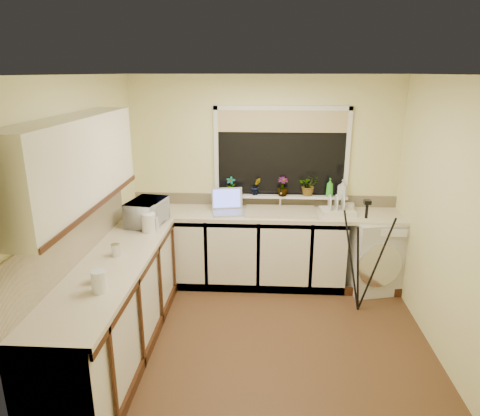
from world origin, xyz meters
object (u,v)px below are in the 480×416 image
object	(u,v)px
kettle	(149,223)
plant_a	(231,186)
cup_back	(349,207)
cup_left	(97,276)
washing_machine	(374,253)
plant_c	(283,186)
glass_jug	(99,281)
plant_b	(256,186)
soap_bottle_clear	(342,188)
plant_d	(309,185)
microwave	(147,212)
dish_rack	(337,211)
soap_bottle_green	(330,187)
steel_jar	(116,250)
tripod	(362,257)
laptop	(228,206)

from	to	relation	value
kettle	plant_a	size ratio (longest dim) A/B	0.86
kettle	cup_back	world-z (taller)	kettle
plant_a	cup_left	size ratio (longest dim) A/B	2.12
washing_machine	plant_c	world-z (taller)	plant_c
glass_jug	plant_b	distance (m)	2.49
soap_bottle_clear	plant_d	bearing A→B (deg)	175.23
cup_back	microwave	bearing A→B (deg)	-165.36
kettle	dish_rack	size ratio (longest dim) A/B	0.50
kettle	cup_back	bearing A→B (deg)	20.79
glass_jug	soap_bottle_green	distance (m)	2.97
plant_a	cup_back	world-z (taller)	plant_a
microwave	soap_bottle_clear	xyz separation A→B (m)	(2.18, 0.68, 0.12)
plant_d	soap_bottle_clear	distance (m)	0.40
steel_jar	dish_rack	bearing A→B (deg)	31.86
plant_d	plant_a	bearing A→B (deg)	-179.56
glass_jug	plant_b	xyz separation A→B (m)	(1.11, 2.23, 0.17)
cup_left	tripod	bearing A→B (deg)	28.29
plant_b	soap_bottle_green	size ratio (longest dim) A/B	0.95
plant_a	soap_bottle_green	size ratio (longest dim) A/B	0.98
glass_jug	plant_c	distance (m)	2.63
laptop	soap_bottle_green	size ratio (longest dim) A/B	1.87
soap_bottle_green	kettle	bearing A→B (deg)	-154.83
soap_bottle_clear	glass_jug	bearing A→B (deg)	-134.18
soap_bottle_clear	laptop	bearing A→B (deg)	-171.21
dish_rack	plant_a	world-z (taller)	plant_a
steel_jar	cup_back	bearing A→B (deg)	32.09
dish_rack	plant_b	bearing A→B (deg)	160.21
laptop	cup_back	bearing A→B (deg)	-6.25
plant_b	plant_c	world-z (taller)	plant_c
plant_a	glass_jug	bearing A→B (deg)	-109.94
steel_jar	soap_bottle_green	bearing A→B (deg)	36.47
kettle	tripod	distance (m)	2.25
washing_machine	plant_b	xyz separation A→B (m)	(-1.40, 0.26, 0.72)
plant_b	cup_back	distance (m)	1.13
laptop	microwave	world-z (taller)	laptop
glass_jug	soap_bottle_green	xyz separation A→B (m)	(1.99, 2.20, 0.18)
laptop	cup_back	xyz separation A→B (m)	(1.43, 0.12, -0.02)
steel_jar	plant_c	distance (m)	2.18
plant_c	plant_d	distance (m)	0.31
microwave	plant_a	distance (m)	1.11
dish_rack	cup_left	size ratio (longest dim) A/B	3.68
glass_jug	steel_jar	xyz separation A→B (m)	(-0.10, 0.66, -0.03)
washing_machine	laptop	xyz separation A→B (m)	(-1.72, 0.03, 0.54)
tripod	plant_a	xyz separation A→B (m)	(-1.44, 0.82, 0.54)
steel_jar	cup_left	bearing A→B (deg)	-87.64
glass_jug	microwave	world-z (taller)	microwave
plant_d	laptop	bearing A→B (deg)	-165.78
steel_jar	plant_b	xyz separation A→B (m)	(1.21, 1.57, 0.20)
soap_bottle_green	microwave	bearing A→B (deg)	-161.50
microwave	cup_back	distance (m)	2.34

